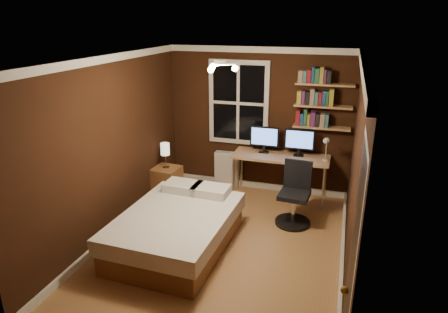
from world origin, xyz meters
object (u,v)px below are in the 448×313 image
(office_chair, at_px, (294,201))
(bed, at_px, (177,229))
(desk_lamp, at_px, (326,149))
(nightstand, at_px, (167,182))
(radiator, at_px, (227,169))
(bedside_lamp, at_px, (165,156))
(monitor_right, at_px, (299,143))
(monitor_left, at_px, (264,140))
(desk, at_px, (281,159))

(office_chair, bearing_deg, bed, -136.36)
(desk_lamp, bearing_deg, nightstand, -169.77)
(radiator, relative_size, desk_lamp, 1.48)
(bedside_lamp, xyz_separation_m, monitor_right, (2.14, 0.64, 0.24))
(nightstand, xyz_separation_m, radiator, (0.85, 0.76, 0.06))
(bedside_lamp, bearing_deg, monitor_left, 22.32)
(monitor_left, relative_size, office_chair, 0.51)
(bed, bearing_deg, nightstand, 121.78)
(nightstand, distance_m, desk, 1.98)
(bed, distance_m, nightstand, 1.64)
(desk, relative_size, office_chair, 1.68)
(monitor_right, xyz_separation_m, desk_lamp, (0.44, -0.17, -0.01))
(desk, bearing_deg, desk_lamp, -7.10)
(nightstand, relative_size, desk_lamp, 1.22)
(bed, distance_m, office_chair, 1.81)
(bedside_lamp, height_order, monitor_left, monitor_left)
(radiator, distance_m, desk, 1.09)
(bed, height_order, bedside_lamp, bedside_lamp)
(radiator, height_order, monitor_left, monitor_left)
(nightstand, distance_m, bedside_lamp, 0.49)
(nightstand, xyz_separation_m, office_chair, (2.22, -0.28, 0.09))
(desk, height_order, monitor_right, monitor_right)
(bed, xyz_separation_m, radiator, (0.04, 2.18, 0.05))
(bed, distance_m, radiator, 2.18)
(desk_lamp, bearing_deg, desk, 172.90)
(desk, xyz_separation_m, desk_lamp, (0.72, -0.09, 0.28))
(radiator, distance_m, desk_lamp, 1.87)
(bed, bearing_deg, desk, 64.20)
(bed, distance_m, desk, 2.27)
(radiator, distance_m, monitor_left, 0.97)
(bed, height_order, desk_lamp, desk_lamp)
(bed, bearing_deg, radiator, 90.95)
(monitor_left, relative_size, desk_lamp, 1.11)
(bed, xyz_separation_m, office_chair, (1.40, 1.14, 0.09))
(radiator, height_order, office_chair, office_chair)
(monitor_right, relative_size, desk_lamp, 1.11)
(bedside_lamp, relative_size, monitor_right, 0.89)
(bedside_lamp, height_order, monitor_right, monitor_right)
(bed, height_order, radiator, radiator)
(bed, relative_size, monitor_left, 3.93)
(office_chair, bearing_deg, desk_lamp, 68.46)
(bedside_lamp, xyz_separation_m, desk_lamp, (2.58, 0.47, 0.23))
(monitor_left, bearing_deg, office_chair, -53.81)
(bedside_lamp, relative_size, monitor_left, 0.89)
(bedside_lamp, xyz_separation_m, desk, (1.85, 0.56, -0.05))
(desk, height_order, desk_lamp, desk_lamp)
(desk_lamp, distance_m, office_chair, 1.03)
(bed, relative_size, desk_lamp, 4.38)
(monitor_left, bearing_deg, bed, -109.72)
(monitor_left, bearing_deg, desk, -14.74)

